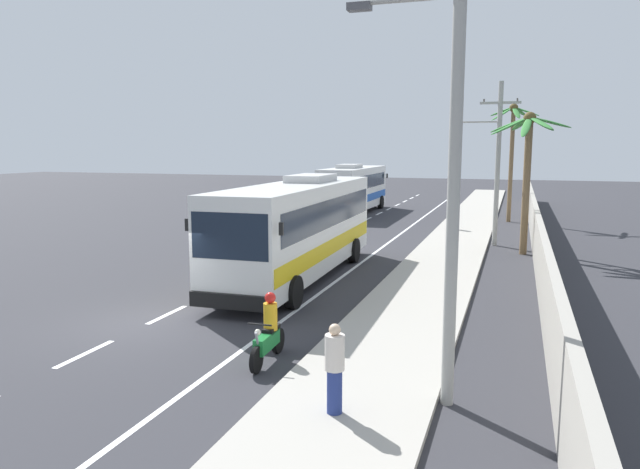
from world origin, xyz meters
name	(u,v)px	position (x,y,z in m)	size (l,w,h in m)	color
ground_plane	(146,325)	(0.00, 0.00, 0.00)	(160.00, 160.00, 0.00)	#303035
sidewalk_kerb	(438,269)	(6.80, 10.00, 0.07)	(3.20, 90.00, 0.14)	#A8A399
lane_markings	(354,247)	(2.10, 14.33, 0.00)	(3.62, 71.00, 0.01)	white
boundary_wall	(537,236)	(10.60, 14.00, 0.99)	(0.24, 60.00, 1.99)	#9E998E
coach_bus_foreground	(299,225)	(1.96, 6.98, 2.00)	(3.16, 11.97, 3.84)	silver
coach_bus_far_lane	(354,188)	(-1.93, 28.86, 1.91)	(3.05, 10.80, 3.68)	white
motorcycle_beside_bus	(269,334)	(4.39, -1.51, 0.66)	(0.56, 1.96, 1.61)	black
pedestrian_near_kerb	(335,367)	(6.71, -3.84, 1.01)	(0.36, 0.36, 1.67)	navy
pedestrian_midwalk	(450,215)	(6.00, 21.53, 0.94)	(0.36, 0.36, 1.55)	black
utility_pole_nearest	(453,119)	(8.51, -2.49, 5.43)	(3.22, 0.24, 10.26)	#9E9E99
utility_pole_mid	(496,159)	(8.61, 16.98, 4.34)	(3.25, 0.24, 8.09)	#9E9E99
palm_nearest	(528,153)	(10.04, 14.88, 4.63)	(3.60, 3.41, 6.48)	brown
palm_second	(512,139)	(9.21, 27.12, 5.46)	(3.19, 3.07, 7.70)	brown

